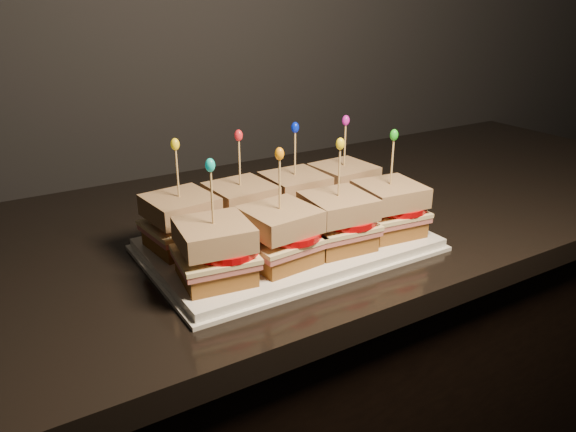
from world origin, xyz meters
TOP-DOWN VIEW (x-y plane):
  - granite_slab at (-0.60, 1.68)m, footprint 2.27×0.67m
  - platter at (-0.46, 1.55)m, footprint 0.40×0.25m
  - platter_rim at (-0.46, 1.55)m, footprint 0.42×0.26m
  - sandwich_0_bread_bot at (-0.60, 1.60)m, footprint 0.10×0.10m
  - sandwich_0_ham at (-0.60, 1.60)m, footprint 0.10×0.10m
  - sandwich_0_cheese at (-0.60, 1.60)m, footprint 0.11×0.10m
  - sandwich_0_tomato at (-0.59, 1.60)m, footprint 0.09×0.09m
  - sandwich_0_bread_top at (-0.60, 1.60)m, footprint 0.10×0.10m
  - sandwich_0_pick at (-0.60, 1.60)m, footprint 0.00×0.00m
  - sandwich_0_frill at (-0.60, 1.60)m, footprint 0.01×0.01m
  - sandwich_1_bread_bot at (-0.51, 1.60)m, footprint 0.09×0.09m
  - sandwich_1_ham at (-0.51, 1.60)m, footprint 0.10×0.10m
  - sandwich_1_cheese at (-0.51, 1.60)m, footprint 0.10×0.10m
  - sandwich_1_tomato at (-0.50, 1.60)m, footprint 0.09×0.09m
  - sandwich_1_bread_top at (-0.51, 1.60)m, footprint 0.09×0.09m
  - sandwich_1_pick at (-0.51, 1.60)m, footprint 0.00×0.00m
  - sandwich_1_frill at (-0.51, 1.60)m, footprint 0.01×0.01m
  - sandwich_2_bread_bot at (-0.41, 1.60)m, footprint 0.09×0.09m
  - sandwich_2_ham at (-0.41, 1.60)m, footprint 0.10×0.09m
  - sandwich_2_cheese at (-0.41, 1.60)m, footprint 0.10×0.09m
  - sandwich_2_tomato at (-0.40, 1.60)m, footprint 0.09×0.09m
  - sandwich_2_bread_top at (-0.41, 1.60)m, footprint 0.09×0.09m
  - sandwich_2_pick at (-0.41, 1.60)m, footprint 0.00×0.00m
  - sandwich_2_frill at (-0.41, 1.60)m, footprint 0.01×0.01m
  - sandwich_3_bread_bot at (-0.32, 1.60)m, footprint 0.09×0.09m
  - sandwich_3_ham at (-0.32, 1.60)m, footprint 0.10×0.10m
  - sandwich_3_cheese at (-0.32, 1.60)m, footprint 0.10×0.10m
  - sandwich_3_tomato at (-0.30, 1.60)m, footprint 0.09×0.09m
  - sandwich_3_bread_top at (-0.32, 1.60)m, footprint 0.09×0.09m
  - sandwich_3_pick at (-0.32, 1.60)m, footprint 0.00×0.00m
  - sandwich_3_frill at (-0.32, 1.60)m, footprint 0.01×0.01m
  - sandwich_4_bread_bot at (-0.60, 1.49)m, footprint 0.10×0.10m
  - sandwich_4_ham at (-0.60, 1.49)m, footprint 0.11×0.10m
  - sandwich_4_cheese at (-0.60, 1.49)m, footprint 0.11×0.11m
  - sandwich_4_tomato at (-0.59, 1.48)m, footprint 0.09×0.09m
  - sandwich_4_bread_top at (-0.60, 1.49)m, footprint 0.10×0.10m
  - sandwich_4_pick at (-0.60, 1.49)m, footprint 0.00×0.00m
  - sandwich_4_frill at (-0.60, 1.49)m, footprint 0.01×0.01m
  - sandwich_5_bread_bot at (-0.51, 1.49)m, footprint 0.09×0.09m
  - sandwich_5_ham at (-0.51, 1.49)m, footprint 0.10×0.10m
  - sandwich_5_cheese at (-0.51, 1.49)m, footprint 0.10×0.10m
  - sandwich_5_tomato at (-0.50, 1.48)m, footprint 0.09×0.09m
  - sandwich_5_bread_top at (-0.51, 1.49)m, footprint 0.10×0.10m
  - sandwich_5_pick at (-0.51, 1.49)m, footprint 0.00×0.00m
  - sandwich_5_frill at (-0.51, 1.49)m, footprint 0.01×0.01m
  - sandwich_6_bread_bot at (-0.41, 1.49)m, footprint 0.09×0.09m
  - sandwich_6_ham at (-0.41, 1.49)m, footprint 0.10×0.10m
  - sandwich_6_cheese at (-0.41, 1.49)m, footprint 0.10×0.10m
  - sandwich_6_tomato at (-0.40, 1.48)m, footprint 0.09×0.09m
  - sandwich_6_bread_top at (-0.41, 1.49)m, footprint 0.09×0.09m
  - sandwich_6_pick at (-0.41, 1.49)m, footprint 0.00×0.00m
  - sandwich_6_frill at (-0.41, 1.49)m, footprint 0.01×0.01m
  - sandwich_7_bread_bot at (-0.32, 1.49)m, footprint 0.10×0.10m
  - sandwich_7_ham at (-0.32, 1.49)m, footprint 0.10×0.10m
  - sandwich_7_cheese at (-0.32, 1.49)m, footprint 0.11×0.10m
  - sandwich_7_tomato at (-0.30, 1.48)m, footprint 0.09×0.09m
  - sandwich_7_bread_top at (-0.32, 1.49)m, footprint 0.10×0.10m
  - sandwich_7_pick at (-0.32, 1.49)m, footprint 0.00×0.00m
  - sandwich_7_frill at (-0.32, 1.49)m, footprint 0.01×0.01m

SIDE VIEW (x-z plane):
  - granite_slab at x=-0.60m, z-range 0.85..0.88m
  - platter_rim at x=-0.46m, z-range 0.88..0.89m
  - platter at x=-0.46m, z-range 0.88..0.90m
  - sandwich_0_bread_bot at x=-0.60m, z-range 0.90..0.93m
  - sandwich_1_bread_bot at x=-0.51m, z-range 0.90..0.93m
  - sandwich_2_bread_bot at x=-0.41m, z-range 0.90..0.93m
  - sandwich_3_bread_bot at x=-0.32m, z-range 0.90..0.93m
  - sandwich_4_bread_bot at x=-0.60m, z-range 0.90..0.93m
  - sandwich_5_bread_bot at x=-0.51m, z-range 0.90..0.93m
  - sandwich_6_bread_bot at x=-0.41m, z-range 0.90..0.93m
  - sandwich_7_bread_bot at x=-0.32m, z-range 0.90..0.93m
  - sandwich_0_ham at x=-0.60m, z-range 0.93..0.93m
  - sandwich_1_ham at x=-0.51m, z-range 0.93..0.93m
  - sandwich_2_ham at x=-0.41m, z-range 0.93..0.93m
  - sandwich_3_ham at x=-0.32m, z-range 0.93..0.93m
  - sandwich_4_ham at x=-0.60m, z-range 0.93..0.93m
  - sandwich_5_ham at x=-0.51m, z-range 0.93..0.93m
  - sandwich_6_ham at x=-0.41m, z-range 0.93..0.93m
  - sandwich_7_ham at x=-0.32m, z-range 0.93..0.93m
  - sandwich_0_cheese at x=-0.60m, z-range 0.93..0.94m
  - sandwich_1_cheese at x=-0.51m, z-range 0.93..0.94m
  - sandwich_2_cheese at x=-0.41m, z-range 0.93..0.94m
  - sandwich_3_cheese at x=-0.32m, z-range 0.93..0.94m
  - sandwich_4_cheese at x=-0.60m, z-range 0.93..0.94m
  - sandwich_5_cheese at x=-0.51m, z-range 0.93..0.94m
  - sandwich_6_cheese at x=-0.41m, z-range 0.93..0.94m
  - sandwich_7_cheese at x=-0.32m, z-range 0.93..0.94m
  - sandwich_0_tomato at x=-0.59m, z-range 0.94..0.95m
  - sandwich_1_tomato at x=-0.50m, z-range 0.94..0.95m
  - sandwich_2_tomato at x=-0.40m, z-range 0.94..0.95m
  - sandwich_3_tomato at x=-0.30m, z-range 0.94..0.95m
  - sandwich_4_tomato at x=-0.59m, z-range 0.94..0.95m
  - sandwich_5_tomato at x=-0.50m, z-range 0.94..0.95m
  - sandwich_6_tomato at x=-0.40m, z-range 0.94..0.95m
  - sandwich_7_tomato at x=-0.30m, z-range 0.94..0.95m
  - sandwich_0_bread_top at x=-0.60m, z-range 0.95..0.98m
  - sandwich_1_bread_top at x=-0.51m, z-range 0.95..0.98m
  - sandwich_2_bread_top at x=-0.41m, z-range 0.95..0.98m
  - sandwich_3_bread_top at x=-0.32m, z-range 0.95..0.98m
  - sandwich_4_bread_top at x=-0.60m, z-range 0.95..0.98m
  - sandwich_5_bread_top at x=-0.51m, z-range 0.95..0.98m
  - sandwich_6_bread_top at x=-0.41m, z-range 0.95..0.98m
  - sandwich_7_bread_top at x=-0.32m, z-range 0.95..0.98m
  - sandwich_0_pick at x=-0.60m, z-range 0.96..1.05m
  - sandwich_1_pick at x=-0.51m, z-range 0.96..1.05m
  - sandwich_2_pick at x=-0.41m, z-range 0.96..1.05m
  - sandwich_3_pick at x=-0.32m, z-range 0.96..1.05m
  - sandwich_4_pick at x=-0.60m, z-range 0.96..1.05m
  - sandwich_5_pick at x=-0.51m, z-range 0.96..1.05m
  - sandwich_6_pick at x=-0.41m, z-range 0.96..1.05m
  - sandwich_7_pick at x=-0.32m, z-range 0.96..1.05m
  - sandwich_0_frill at x=-0.60m, z-range 1.05..1.06m
  - sandwich_1_frill at x=-0.51m, z-range 1.05..1.06m
  - sandwich_2_frill at x=-0.41m, z-range 1.05..1.06m
  - sandwich_3_frill at x=-0.32m, z-range 1.05..1.06m
  - sandwich_4_frill at x=-0.60m, z-range 1.05..1.06m
  - sandwich_5_frill at x=-0.51m, z-range 1.05..1.06m
  - sandwich_6_frill at x=-0.41m, z-range 1.05..1.06m
  - sandwich_7_frill at x=-0.32m, z-range 1.05..1.06m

